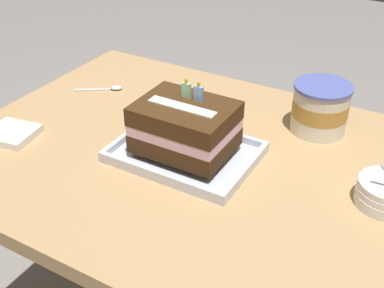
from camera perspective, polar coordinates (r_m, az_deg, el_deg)
dining_table at (r=1.15m, az=0.74°, el=-5.68°), size 1.09×0.79×0.73m
foil_tray at (r=1.07m, az=-0.79°, el=-1.12°), size 0.30×0.22×0.02m
birthday_cake at (r=1.04m, az=-0.81°, el=2.05°), size 0.20×0.15×0.15m
ice_cream_tub at (r=1.18m, az=14.67°, el=4.10°), size 0.13×0.13×0.12m
serving_spoon_near_tray at (r=1.38m, az=-9.47°, el=6.43°), size 0.12×0.09×0.01m
napkin_pile at (r=1.21m, az=-20.18°, el=1.12°), size 0.12×0.11×0.02m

